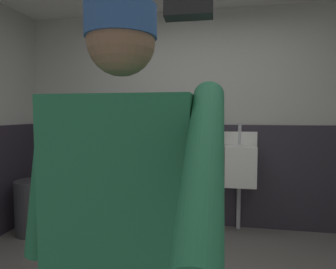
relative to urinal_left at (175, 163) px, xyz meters
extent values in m
cube|color=#B2B2AD|center=(0.30, 0.22, 0.52)|extent=(4.99, 0.12, 2.59)
cube|color=#2D2833|center=(0.30, 0.14, -0.16)|extent=(4.39, 0.03, 1.23)
cube|color=white|center=(0.00, 0.13, 0.05)|extent=(0.40, 0.05, 0.65)
cube|color=white|center=(0.00, -0.04, 0.00)|extent=(0.34, 0.30, 0.45)
cylinder|color=#B7BABF|center=(0.00, 0.12, 0.34)|extent=(0.04, 0.04, 0.24)
cylinder|color=#B7BABF|center=(0.00, 0.09, -0.50)|extent=(0.05, 0.05, 0.55)
cube|color=white|center=(0.75, 0.13, 0.05)|extent=(0.40, 0.05, 0.65)
cube|color=white|center=(0.75, -0.04, 0.00)|extent=(0.34, 0.30, 0.45)
cylinder|color=#B7BABF|center=(0.75, 0.12, 0.34)|extent=(0.04, 0.04, 0.24)
cylinder|color=#B7BABF|center=(0.75, 0.09, -0.50)|extent=(0.05, 0.05, 0.55)
cube|color=#4C4C51|center=(0.38, -0.07, 0.17)|extent=(0.04, 0.40, 0.90)
cube|color=#26724C|center=(0.22, -2.47, 0.36)|extent=(0.46, 0.24, 0.55)
cylinder|color=#26724C|center=(-0.06, -2.47, 0.36)|extent=(0.17, 0.09, 0.56)
cylinder|color=#26724C|center=(0.49, -2.69, 0.48)|extent=(0.09, 0.50, 0.39)
sphere|color=#8C664C|center=(0.22, -2.47, 0.81)|extent=(0.22, 0.22, 0.22)
cylinder|color=#335999|center=(0.22, -2.47, 0.87)|extent=(0.23, 0.23, 0.10)
cylinder|color=#38383D|center=(-1.56, -0.47, -0.47)|extent=(0.38, 0.38, 0.61)
camera|label=1|loc=(0.53, -3.35, 0.58)|focal=30.84mm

